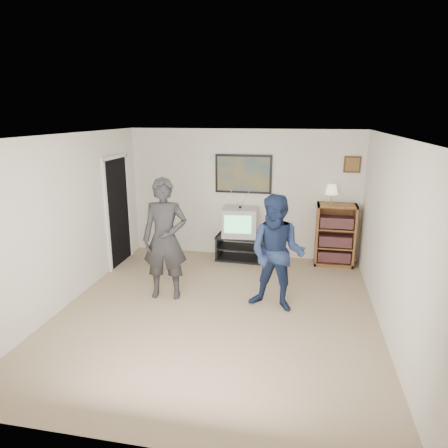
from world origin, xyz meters
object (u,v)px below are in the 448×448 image
(person_tall, at_px, (165,239))
(person_short, at_px, (277,254))
(crt_television, at_px, (240,222))
(media_stand, at_px, (242,247))
(bookshelf, at_px, (335,235))

(person_tall, xyz_separation_m, person_short, (1.70, -0.09, -0.09))
(person_tall, bearing_deg, crt_television, 57.31)
(media_stand, distance_m, person_tall, 2.18)
(crt_television, xyz_separation_m, person_tall, (-0.86, -1.86, 0.18))
(crt_television, distance_m, person_tall, 2.06)
(media_stand, distance_m, person_short, 2.19)
(person_short, bearing_deg, crt_television, 126.03)
(crt_television, relative_size, bookshelf, 0.55)
(bookshelf, bearing_deg, crt_television, -178.40)
(crt_television, bearing_deg, media_stand, -3.72)
(crt_television, distance_m, bookshelf, 1.80)
(media_stand, distance_m, crt_television, 0.52)
(media_stand, height_order, person_tall, person_tall)
(crt_television, bearing_deg, bookshelf, -2.12)
(crt_television, height_order, person_short, person_short)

